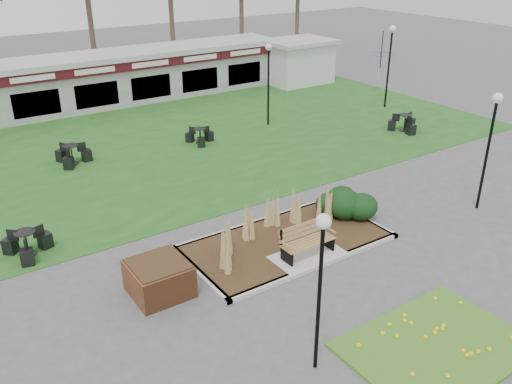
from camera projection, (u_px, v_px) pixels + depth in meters
ground at (311, 261)px, 16.08m from camera, size 100.00×100.00×0.00m
lawn at (147, 146)px, 25.12m from camera, size 34.00×16.00×0.02m
flower_bed at (436, 346)px, 12.59m from camera, size 4.20×3.00×0.16m
planting_bed at (315, 221)px, 17.59m from camera, size 6.75×3.40×1.27m
park_bench at (306, 240)px, 16.02m from camera, size 1.70×0.66×0.93m
brick_planter at (159, 278)px, 14.41m from camera, size 1.50×1.50×0.95m
food_pavilion at (87, 81)px, 30.50m from camera, size 24.60×3.40×2.90m
service_hut at (298, 61)px, 35.87m from camera, size 4.40×3.40×2.83m
lamp_post_near_left at (321, 260)px, 10.90m from camera, size 0.32×0.32×3.82m
lamp_post_near_right at (492, 126)px, 18.01m from camera, size 0.35×0.35×4.16m
lamp_post_mid_right at (269, 67)px, 26.76m from camera, size 0.34×0.34×4.13m
lamp_post_far_right at (391, 49)px, 29.69m from camera, size 0.37×0.37×4.52m
bistro_set_a at (28, 247)px, 16.25m from camera, size 1.44×1.43×0.79m
bistro_set_b at (72, 157)px, 22.97m from camera, size 1.37×1.57×0.83m
bistro_set_c at (200, 138)px, 25.34m from camera, size 1.25×1.35×0.72m
bistro_set_d at (404, 125)px, 26.97m from camera, size 1.50×1.52×0.83m
patio_umbrella at (380, 66)px, 33.28m from camera, size 2.44×2.47×2.64m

